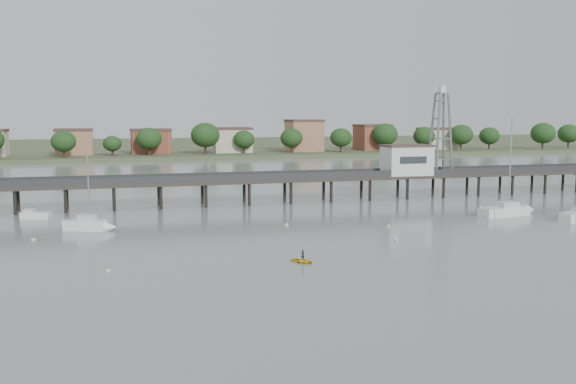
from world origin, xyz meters
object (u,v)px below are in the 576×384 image
sailboat_c (514,210)px  yellow_dinghy (303,263)px  white_tender (35,215)px  pier (267,180)px  lattice_tower (441,134)px  sailboat_b (94,225)px

sailboat_c → yellow_dinghy: sailboat_c is taller
sailboat_c → white_tender: bearing=155.3°
pier → white_tender: size_ratio=35.37×
white_tender → yellow_dinghy: (28.02, -35.93, -0.47)m
pier → lattice_tower: lattice_tower is taller
pier → sailboat_c: bearing=-34.7°
white_tender → pier: bearing=26.4°
sailboat_c → white_tender: 68.39m
lattice_tower → sailboat_c: 24.17m
lattice_tower → sailboat_b: 62.29m
sailboat_b → white_tender: 14.29m
sailboat_c → white_tender: (-66.63, 15.41, -0.16)m
pier → yellow_dinghy: 43.07m
sailboat_c → sailboat_b: bearing=164.8°
lattice_tower → yellow_dinghy: (-38.65, -42.30, -11.10)m
pier → sailboat_c: (31.47, -21.78, -3.16)m
sailboat_b → yellow_dinghy: bearing=-28.2°
sailboat_b → sailboat_c: sailboat_c is taller
lattice_tower → yellow_dinghy: size_ratio=6.44×
pier → lattice_tower: (31.50, 0.00, 7.31)m
yellow_dinghy → white_tender: bearing=92.2°
white_tender → yellow_dinghy: 45.57m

